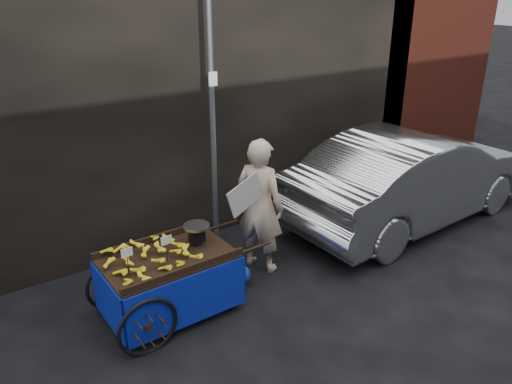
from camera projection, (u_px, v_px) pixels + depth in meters
ground at (248, 290)px, 6.24m from camera, size 80.00×80.00×0.00m
building_wall at (173, 58)px, 7.44m from camera, size 13.50×2.00×5.00m
street_pole at (212, 108)px, 6.60m from camera, size 0.12×0.10×4.00m
banana_cart at (164, 264)px, 5.54m from camera, size 2.00×1.02×1.08m
vendor at (260, 206)px, 6.40m from camera, size 0.99×0.78×1.80m
plastic_bag at (240, 275)px, 6.30m from camera, size 0.30×0.24×0.27m
parked_car at (413, 176)px, 7.82m from camera, size 4.51×1.73×1.47m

